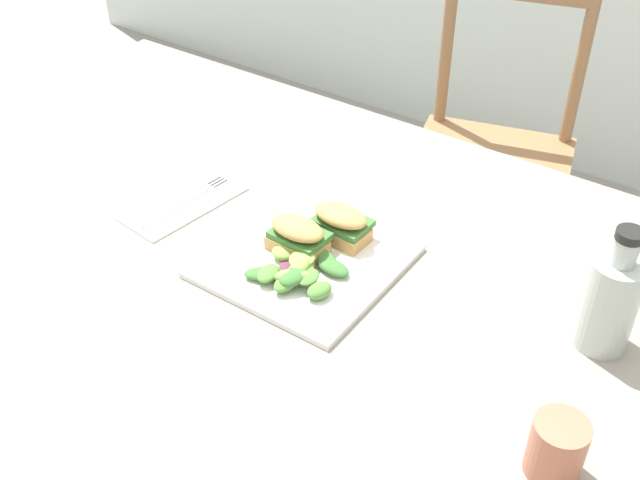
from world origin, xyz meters
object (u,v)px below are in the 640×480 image
at_px(sandwich_half_front, 298,236).
at_px(dining_table, 244,297).
at_px(plate_lunch, 305,261).
at_px(bottle_cold_brew, 609,306).
at_px(chair_wooden_far, 492,155).
at_px(cup_extra_side, 557,448).
at_px(sandwich_half_back, 341,223).
at_px(fork_on_napkin, 192,197).

bearing_deg(sandwich_half_front, dining_table, -159.55).
xyz_separation_m(plate_lunch, bottle_cold_brew, (0.42, 0.09, 0.06)).
distance_m(dining_table, chair_wooden_far, 0.97).
bearing_deg(cup_extra_side, sandwich_half_front, 161.98).
distance_m(sandwich_half_front, sandwich_half_back, 0.07).
xyz_separation_m(sandwich_half_front, fork_on_napkin, (-0.24, 0.02, -0.03)).
height_order(dining_table, bottle_cold_brew, bottle_cold_brew).
distance_m(plate_lunch, sandwich_half_front, 0.04).
distance_m(sandwich_half_back, cup_extra_side, 0.49).
relative_size(sandwich_half_back, bottle_cold_brew, 0.50).
distance_m(plate_lunch, bottle_cold_brew, 0.44).
xyz_separation_m(dining_table, cup_extra_side, (0.56, -0.12, 0.14)).
relative_size(chair_wooden_far, fork_on_napkin, 4.68).
distance_m(chair_wooden_far, sandwich_half_front, 0.98).
bearing_deg(sandwich_half_front, plate_lunch, -24.95).
xyz_separation_m(bottle_cold_brew, cup_extra_side, (0.02, -0.23, -0.03)).
distance_m(fork_on_napkin, bottle_cold_brew, 0.69).
bearing_deg(cup_extra_side, sandwich_half_back, 153.40).
height_order(sandwich_half_front, cup_extra_side, cup_extra_side).
distance_m(bottle_cold_brew, cup_extra_side, 0.24).
xyz_separation_m(dining_table, bottle_cold_brew, (0.53, 0.11, 0.17)).
height_order(sandwich_half_front, bottle_cold_brew, bottle_cold_brew).
height_order(plate_lunch, cup_extra_side, cup_extra_side).
height_order(chair_wooden_far, cup_extra_side, chair_wooden_far).
xyz_separation_m(chair_wooden_far, plate_lunch, (0.08, -0.93, 0.30)).
distance_m(chair_wooden_far, cup_extra_side, 1.24).
bearing_deg(sandwich_half_front, fork_on_napkin, 175.26).
distance_m(dining_table, sandwich_half_back, 0.21).
relative_size(dining_table, cup_extra_side, 18.36).
xyz_separation_m(chair_wooden_far, cup_extra_side, (0.53, -1.07, 0.33)).
xyz_separation_m(sandwich_half_back, cup_extra_side, (0.43, -0.22, 0.00)).
relative_size(chair_wooden_far, bottle_cold_brew, 4.64).
relative_size(sandwich_half_front, sandwich_half_back, 1.00).
xyz_separation_m(sandwich_half_front, bottle_cold_brew, (0.44, 0.08, 0.03)).
relative_size(fork_on_napkin, bottle_cold_brew, 0.99).
bearing_deg(plate_lunch, chair_wooden_far, 94.89).
distance_m(dining_table, plate_lunch, 0.16).
distance_m(plate_lunch, fork_on_napkin, 0.26).
bearing_deg(fork_on_napkin, sandwich_half_back, 9.32).
bearing_deg(sandwich_half_back, dining_table, -141.67).
xyz_separation_m(plate_lunch, fork_on_napkin, (-0.26, 0.03, 0.00)).
bearing_deg(sandwich_half_back, bottle_cold_brew, 2.24).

